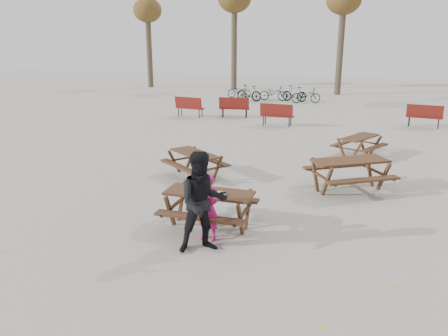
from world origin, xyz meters
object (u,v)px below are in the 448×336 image
(main_picnic_table, at_px, (209,200))
(picnic_table_east, at_px, (349,175))
(food_tray, at_px, (221,194))
(child, at_px, (208,208))
(soda_bottle, at_px, (192,190))
(picnic_table_north, at_px, (195,165))
(picnic_table_far, at_px, (359,147))
(adult, at_px, (203,202))

(main_picnic_table, relative_size, picnic_table_east, 0.94)
(food_tray, relative_size, child, 0.14)
(main_picnic_table, xyz_separation_m, child, (0.18, -0.57, 0.07))
(main_picnic_table, distance_m, soda_bottle, 0.45)
(food_tray, height_order, picnic_table_north, food_tray)
(main_picnic_table, bearing_deg, picnic_table_east, 50.83)
(main_picnic_table, distance_m, food_tray, 0.37)
(picnic_table_north, bearing_deg, picnic_table_east, 37.62)
(soda_bottle, relative_size, picnic_table_east, 0.09)
(soda_bottle, xyz_separation_m, picnic_table_far, (3.13, 7.13, -0.50))
(picnic_table_east, relative_size, picnic_table_north, 1.16)
(child, height_order, picnic_table_east, child)
(food_tray, relative_size, picnic_table_east, 0.09)
(soda_bottle, distance_m, adult, 0.96)
(adult, bearing_deg, soda_bottle, 91.28)
(main_picnic_table, distance_m, picnic_table_far, 7.47)
(picnic_table_north, distance_m, picnic_table_far, 5.78)
(picnic_table_east, bearing_deg, food_tray, -157.96)
(picnic_table_east, bearing_deg, adult, -152.24)
(child, relative_size, picnic_table_east, 0.69)
(picnic_table_east, distance_m, picnic_table_far, 3.65)
(child, height_order, picnic_table_far, child)
(soda_bottle, relative_size, child, 0.13)
(child, bearing_deg, soda_bottle, 148.46)
(soda_bottle, bearing_deg, food_tray, 11.25)
(picnic_table_north, height_order, picnic_table_far, picnic_table_north)
(adult, distance_m, picnic_table_north, 4.57)
(child, xyz_separation_m, adult, (0.06, -0.46, 0.28))
(adult, distance_m, picnic_table_east, 4.95)
(soda_bottle, distance_m, picnic_table_far, 7.81)
(soda_bottle, bearing_deg, main_picnic_table, 38.00)
(food_tray, bearing_deg, adult, -92.63)
(soda_bottle, height_order, picnic_table_far, soda_bottle)
(soda_bottle, relative_size, picnic_table_north, 0.10)
(food_tray, distance_m, picnic_table_far, 7.48)
(picnic_table_east, xyz_separation_m, picnic_table_far, (0.18, 3.65, -0.07))
(child, height_order, adult, adult)
(food_tray, xyz_separation_m, picnic_table_east, (2.37, 3.37, -0.38))
(food_tray, relative_size, picnic_table_far, 0.11)
(picnic_table_north, bearing_deg, picnic_table_far, 76.68)
(picnic_table_east, bearing_deg, soda_bottle, -163.05)
(main_picnic_table, height_order, food_tray, food_tray)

